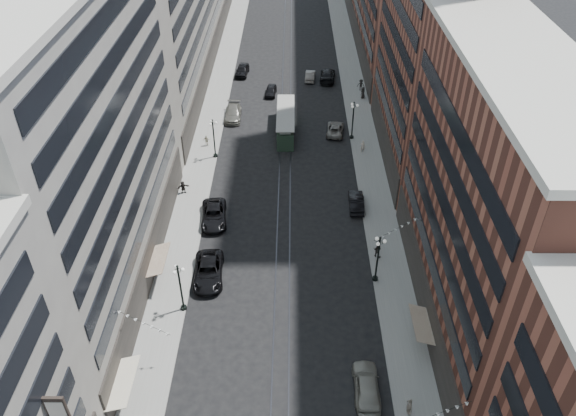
{
  "coord_description": "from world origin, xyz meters",
  "views": [
    {
      "loc": [
        0.83,
        -8.22,
        39.43
      ],
      "look_at": [
        0.51,
        37.33,
        5.0
      ],
      "focal_mm": 35.0,
      "sensor_mm": 36.0,
      "label": 1
    }
  ],
  "objects_px": {
    "lamppost_sw_mid": "(214,137)",
    "pedestrian_7": "(377,250)",
    "lamppost_sw_far": "(180,286)",
    "streetcar": "(286,123)",
    "pedestrian_8": "(363,146)",
    "pedestrian_extra_0": "(363,93)",
    "lamppost_se_far": "(378,258)",
    "lamppost_se_mid": "(353,119)",
    "car_4": "(367,385)",
    "car_14": "(310,76)",
    "pedestrian_9": "(361,85)",
    "pedestrian_5": "(183,187)",
    "pedestrian_2": "(159,262)",
    "pedestrian_4": "(409,407)",
    "car_9": "(242,70)",
    "car_8": "(233,113)",
    "car_7": "(214,215)",
    "car_2": "(208,271)",
    "pedestrian_6": "(207,140)",
    "car_12": "(328,75)",
    "car_11": "(335,129)",
    "car_13": "(271,91)",
    "car_10": "(356,202)"
  },
  "relations": [
    {
      "from": "pedestrian_8",
      "to": "pedestrian_extra_0",
      "type": "bearing_deg",
      "value": -94.99
    },
    {
      "from": "streetcar",
      "to": "pedestrian_9",
      "type": "xyz_separation_m",
      "value": [
        11.91,
        13.31,
        -0.35
      ]
    },
    {
      "from": "lamppost_se_far",
      "to": "car_11",
      "type": "bearing_deg",
      "value": 94.24
    },
    {
      "from": "car_4",
      "to": "pedestrian_4",
      "type": "bearing_deg",
      "value": 147.95
    },
    {
      "from": "pedestrian_6",
      "to": "car_4",
      "type": "bearing_deg",
      "value": 121.26
    },
    {
      "from": "car_12",
      "to": "pedestrian_extra_0",
      "type": "distance_m",
      "value": 8.73
    },
    {
      "from": "car_2",
      "to": "car_11",
      "type": "relative_size",
      "value": 1.25
    },
    {
      "from": "lamppost_se_far",
      "to": "pedestrian_5",
      "type": "xyz_separation_m",
      "value": [
        -21.33,
        14.75,
        -2.15
      ]
    },
    {
      "from": "lamppost_sw_far",
      "to": "streetcar",
      "type": "distance_m",
      "value": 35.25
    },
    {
      "from": "lamppost_sw_mid",
      "to": "pedestrian_8",
      "type": "relative_size",
      "value": 3.23
    },
    {
      "from": "car_8",
      "to": "pedestrian_5",
      "type": "relative_size",
      "value": 3.58
    },
    {
      "from": "car_13",
      "to": "pedestrian_9",
      "type": "height_order",
      "value": "pedestrian_9"
    },
    {
      "from": "car_9",
      "to": "pedestrian_6",
      "type": "relative_size",
      "value": 3.21
    },
    {
      "from": "car_4",
      "to": "car_14",
      "type": "height_order",
      "value": "car_4"
    },
    {
      "from": "car_8",
      "to": "lamppost_se_far",
      "type": "bearing_deg",
      "value": -64.67
    },
    {
      "from": "lamppost_sw_mid",
      "to": "car_11",
      "type": "relative_size",
      "value": 1.13
    },
    {
      "from": "car_9",
      "to": "pedestrian_8",
      "type": "bearing_deg",
      "value": -48.84
    },
    {
      "from": "car_2",
      "to": "pedestrian_9",
      "type": "distance_m",
      "value": 47.11
    },
    {
      "from": "lamppost_sw_far",
      "to": "car_2",
      "type": "distance_m",
      "value": 5.21
    },
    {
      "from": "pedestrian_extra_0",
      "to": "pedestrian_5",
      "type": "bearing_deg",
      "value": -1.45
    },
    {
      "from": "pedestrian_4",
      "to": "car_9",
      "type": "distance_m",
      "value": 66.72
    },
    {
      "from": "lamppost_se_far",
      "to": "pedestrian_extra_0",
      "type": "bearing_deg",
      "value": 86.07
    },
    {
      "from": "car_8",
      "to": "car_11",
      "type": "xyz_separation_m",
      "value": [
        14.79,
        -4.36,
        -0.15
      ]
    },
    {
      "from": "car_11",
      "to": "lamppost_sw_far",
      "type": "bearing_deg",
      "value": 71.24
    },
    {
      "from": "lamppost_se_far",
      "to": "lamppost_se_mid",
      "type": "relative_size",
      "value": 1.0
    },
    {
      "from": "car_2",
      "to": "pedestrian_4",
      "type": "height_order",
      "value": "pedestrian_4"
    },
    {
      "from": "pedestrian_8",
      "to": "pedestrian_5",
      "type": "bearing_deg",
      "value": 24.02
    },
    {
      "from": "car_4",
      "to": "lamppost_sw_far",
      "type": "bearing_deg",
      "value": -28.06
    },
    {
      "from": "lamppost_sw_mid",
      "to": "pedestrian_7",
      "type": "relative_size",
      "value": 3.2
    },
    {
      "from": "car_4",
      "to": "pedestrian_2",
      "type": "distance_m",
      "value": 24.14
    },
    {
      "from": "car_14",
      "to": "car_8",
      "type": "bearing_deg",
      "value": 53.94
    },
    {
      "from": "lamppost_sw_far",
      "to": "car_14",
      "type": "bearing_deg",
      "value": 75.75
    },
    {
      "from": "lamppost_sw_far",
      "to": "car_10",
      "type": "distance_m",
      "value": 24.01
    },
    {
      "from": "car_4",
      "to": "lamppost_se_mid",
      "type": "bearing_deg",
      "value": -92.52
    },
    {
      "from": "lamppost_se_mid",
      "to": "car_7",
      "type": "xyz_separation_m",
      "value": [
        -17.05,
        -18.5,
        -2.27
      ]
    },
    {
      "from": "lamppost_sw_mid",
      "to": "car_11",
      "type": "xyz_separation_m",
      "value": [
        16.2,
        6.62,
        -2.42
      ]
    },
    {
      "from": "lamppost_sw_far",
      "to": "car_13",
      "type": "xyz_separation_m",
      "value": [
        6.72,
        45.88,
        -2.41
      ]
    },
    {
      "from": "pedestrian_4",
      "to": "car_9",
      "type": "bearing_deg",
      "value": 6.74
    },
    {
      "from": "lamppost_sw_mid",
      "to": "car_12",
      "type": "distance_m",
      "value": 29.42
    },
    {
      "from": "car_7",
      "to": "pedestrian_5",
      "type": "relative_size",
      "value": 3.71
    },
    {
      "from": "lamppost_sw_far",
      "to": "pedestrian_2",
      "type": "bearing_deg",
      "value": 120.91
    },
    {
      "from": "pedestrian_7",
      "to": "car_10",
      "type": "bearing_deg",
      "value": -57.69
    },
    {
      "from": "pedestrian_2",
      "to": "car_10",
      "type": "distance_m",
      "value": 23.46
    },
    {
      "from": "pedestrian_4",
      "to": "car_8",
      "type": "distance_m",
      "value": 51.95
    },
    {
      "from": "car_8",
      "to": "car_14",
      "type": "xyz_separation_m",
      "value": [
        11.69,
        13.63,
        -0.11
      ]
    },
    {
      "from": "lamppost_se_mid",
      "to": "pedestrian_6",
      "type": "distance_m",
      "value": 20.11
    },
    {
      "from": "car_14",
      "to": "pedestrian_9",
      "type": "xyz_separation_m",
      "value": [
        8.0,
        -4.3,
        0.35
      ]
    },
    {
      "from": "car_9",
      "to": "car_13",
      "type": "distance_m",
      "value": 9.2
    },
    {
      "from": "lamppost_se_mid",
      "to": "car_9",
      "type": "xyz_separation_m",
      "value": [
        -16.78,
        21.53,
        -2.26
      ]
    },
    {
      "from": "pedestrian_8",
      "to": "pedestrian_extra_0",
      "type": "distance_m",
      "value": 16.29
    }
  ]
}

